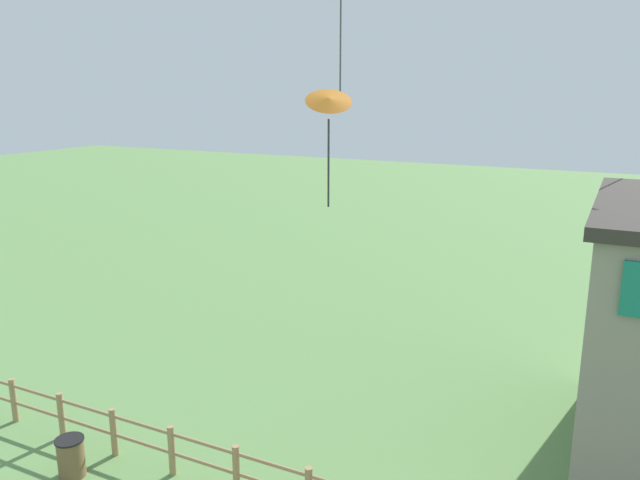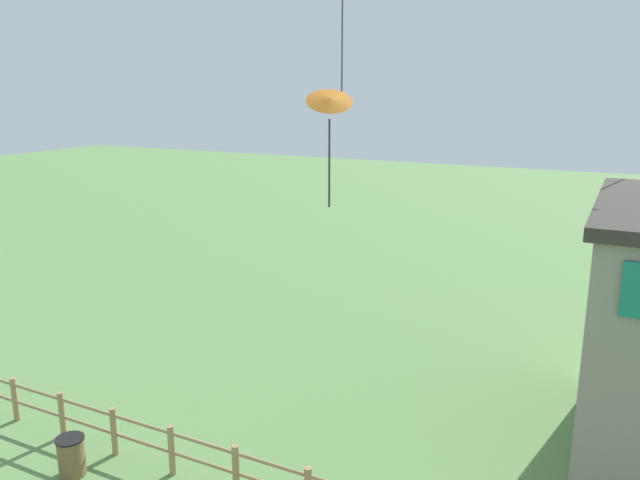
{
  "view_description": "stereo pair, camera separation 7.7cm",
  "coord_description": "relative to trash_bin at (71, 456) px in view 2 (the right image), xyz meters",
  "views": [
    {
      "loc": [
        5.28,
        -2.65,
        7.58
      ],
      "look_at": [
        0.0,
        7.95,
        4.68
      ],
      "focal_mm": 35.0,
      "sensor_mm": 36.0,
      "label": 1
    },
    {
      "loc": [
        5.35,
        -2.62,
        7.58
      ],
      "look_at": [
        0.0,
        7.95,
        4.68
      ],
      "focal_mm": 35.0,
      "sensor_mm": 36.0,
      "label": 2
    }
  ],
  "objects": [
    {
      "name": "kite_orange_delta",
      "position": [
        2.97,
        5.65,
        6.83
      ],
      "size": [
        1.46,
        1.43,
        2.83
      ],
      "color": "orange"
    },
    {
      "name": "wooden_fence",
      "position": [
        4.1,
        0.93,
        0.19
      ],
      "size": [
        17.13,
        0.14,
        1.07
      ],
      "color": "#9E7F56",
      "rests_on": "ground_plane"
    },
    {
      "name": "trash_bin",
      "position": [
        0.0,
        0.0,
        0.0
      ],
      "size": [
        0.57,
        0.57,
        0.82
      ],
      "color": "brown",
      "rests_on": "ground_plane"
    }
  ]
}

